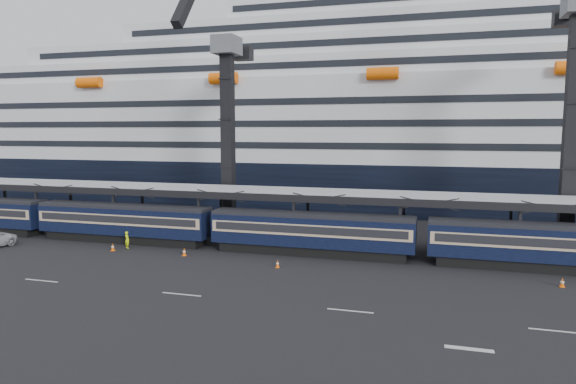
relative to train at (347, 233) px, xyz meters
name	(u,v)px	position (x,y,z in m)	size (l,w,h in m)	color
ground	(388,295)	(4.65, -10.00, -2.20)	(260.00, 260.00, 0.00)	black
lane_markings	(525,336)	(12.80, -15.23, -2.19)	(111.00, 4.27, 0.02)	beige
train	(347,233)	(0.00, 0.00, 0.00)	(133.05, 3.00, 4.05)	black
canopy	(403,197)	(4.65, 4.00, 3.05)	(130.00, 6.25, 5.53)	gray
cruise_ship	(410,125)	(3.57, 35.99, 10.14)	(214.09, 28.84, 34.00)	black
crane_dark_near	(226,127)	(-15.35, 8.59, 9.73)	(4.50, 17.75, 35.08)	#4A4E52
crane_dark_mid	(574,111)	(19.65, 7.59, 11.16)	(4.50, 18.24, 39.64)	#4A4E52
worker	(127,240)	(-21.36, -2.50, -1.36)	(0.61, 0.40, 1.68)	#DDFF0D
traffic_cone_b	(113,247)	(-22.07, -3.84, -1.83)	(0.37, 0.37, 0.74)	#FF6208
traffic_cone_c	(184,252)	(-14.52, -3.71, -1.83)	(0.37, 0.37, 0.75)	#FF6208
traffic_cone_d	(278,264)	(-4.97, -5.26, -1.87)	(0.34, 0.34, 0.67)	#FF6208
traffic_cone_e	(562,282)	(16.90, -4.57, -1.84)	(0.37, 0.37, 0.73)	#FF6208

